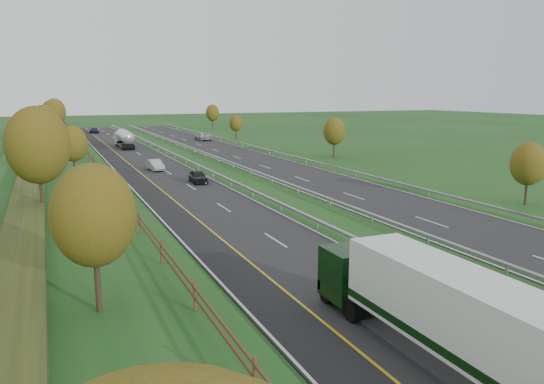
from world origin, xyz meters
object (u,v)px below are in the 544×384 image
(car_silver_mid, at_px, (155,165))
(car_oncoming, at_px, (203,137))
(car_dark_near, at_px, (198,176))
(road_tanker, at_px, (124,138))
(box_lorry, at_px, (455,318))
(car_small_far, at_px, (94,130))

(car_silver_mid, distance_m, car_oncoming, 46.43)
(car_dark_near, height_order, car_oncoming, car_oncoming)
(road_tanker, distance_m, car_silver_mid, 33.15)
(car_dark_near, bearing_deg, car_oncoming, 76.28)
(box_lorry, bearing_deg, car_small_far, 90.67)
(box_lorry, height_order, car_dark_near, box_lorry)
(car_silver_mid, bearing_deg, car_oncoming, 60.82)
(car_dark_near, relative_size, car_oncoming, 0.73)
(box_lorry, height_order, car_small_far, box_lorry)
(car_dark_near, xyz_separation_m, car_oncoming, (16.11, 54.49, 0.08))
(box_lorry, bearing_deg, car_dark_near, 86.51)
(road_tanker, height_order, car_oncoming, road_tanker)
(car_dark_near, bearing_deg, road_tanker, 95.62)
(box_lorry, distance_m, road_tanker, 91.24)
(road_tanker, distance_m, car_small_far, 41.68)
(car_small_far, bearing_deg, road_tanker, -91.92)
(car_oncoming, bearing_deg, car_small_far, -57.84)
(car_dark_near, bearing_deg, box_lorry, -90.74)
(road_tanker, xyz_separation_m, car_dark_near, (2.26, -45.18, -1.09))
(box_lorry, relative_size, road_tanker, 1.45)
(road_tanker, bearing_deg, car_small_far, 92.90)
(road_tanker, xyz_separation_m, car_silver_mid, (-0.48, -33.13, -1.09))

